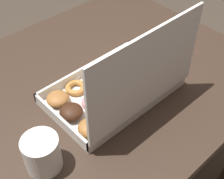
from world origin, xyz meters
name	(u,v)px	position (x,y,z in m)	size (l,w,h in m)	color
dining_table	(106,97)	(0.00, 0.00, 0.63)	(0.99, 0.85, 0.74)	#38281E
donut_box	(118,87)	(0.05, 0.11, 0.79)	(0.40, 0.26, 0.29)	silver
coffee_mug	(42,153)	(0.35, 0.16, 0.79)	(0.09, 0.09, 0.10)	white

